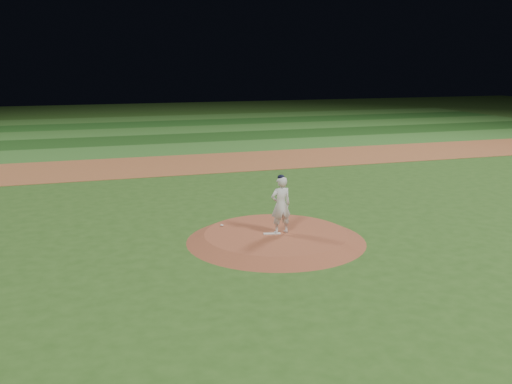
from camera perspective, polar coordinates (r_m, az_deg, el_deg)
ground at (r=17.61m, az=2.00°, el=-4.88°), size 120.00×120.00×0.00m
infield_dirt_band at (r=30.78m, az=-6.87°, el=2.80°), size 70.00×6.00×0.02m
outfield_stripe_0 at (r=36.12m, az=-8.56°, el=4.25°), size 70.00×5.00×0.02m
outfield_stripe_1 at (r=41.02m, az=-9.72°, el=5.24°), size 70.00×5.00×0.02m
outfield_stripe_2 at (r=45.94m, az=-10.63°, el=6.02°), size 70.00×5.00×0.02m
outfield_stripe_3 at (r=50.87m, az=-11.37°, el=6.64°), size 70.00×5.00×0.02m
outfield_stripe_4 at (r=55.82m, az=-11.98°, el=7.15°), size 70.00×5.00×0.02m
outfield_stripe_5 at (r=60.77m, az=-12.49°, el=7.58°), size 70.00×5.00×0.02m
pitchers_mound at (r=17.57m, az=2.00°, el=-4.50°), size 5.50×5.50×0.25m
pitching_rubber at (r=17.42m, az=1.61°, el=-4.18°), size 0.54×0.23×0.03m
rosin_bag at (r=18.25m, az=-3.43°, el=-3.34°), size 0.11×0.11×0.06m
pitcher_on_mound at (r=17.29m, az=2.49°, el=-1.27°), size 0.68×0.47×1.82m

